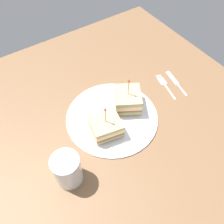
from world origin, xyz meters
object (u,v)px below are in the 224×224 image
at_px(sandwich_half_front, 127,99).
at_px(fork, 164,84).
at_px(plate, 112,117).
at_px(sandwich_half_back, 106,126).
at_px(drink_glass, 68,171).
at_px(knife, 175,81).

bearing_deg(sandwich_half_front, fork, 3.35).
bearing_deg(plate, sandwich_half_front, 8.30).
bearing_deg(sandwich_half_back, sandwich_half_front, 21.88).
relative_size(sandwich_half_front, fork, 0.93).
height_order(sandwich_half_front, drink_glass, sandwich_half_front).
bearing_deg(fork, drink_glass, -164.63).
height_order(plate, drink_glass, drink_glass).
bearing_deg(sandwich_half_back, plate, 37.67).
relative_size(sandwich_half_front, drink_glass, 1.17).
height_order(plate, sandwich_half_front, sandwich_half_front).
height_order(sandwich_half_front, knife, sandwich_half_front).
bearing_deg(fork, knife, -18.87).
distance_m(sandwich_half_front, drink_glass, 0.29).
height_order(plate, knife, plate).
bearing_deg(fork, sandwich_half_front, -176.65).
bearing_deg(drink_glass, sandwich_half_back, 22.78).
relative_size(sandwich_half_back, drink_glass, 1.07).
relative_size(drink_glass, knife, 0.77).
xyz_separation_m(drink_glass, knife, (0.48, 0.11, -0.04)).
height_order(sandwich_half_back, knife, sandwich_half_back).
bearing_deg(knife, plate, -178.84).
bearing_deg(fork, sandwich_half_back, -169.04).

